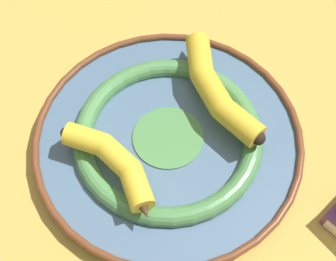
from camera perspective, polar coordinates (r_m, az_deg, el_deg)
name	(u,v)px	position (r m, az deg, el deg)	size (l,w,h in m)	color
ground_plane	(175,124)	(0.70, 0.83, 0.75)	(2.80, 2.80, 0.00)	gold
decorative_bowl	(168,138)	(0.67, 0.00, -0.94)	(0.38, 0.38, 0.04)	slate
banana_a	(215,87)	(0.67, 5.74, 5.25)	(0.11, 0.20, 0.04)	gold
banana_b	(115,162)	(0.61, -6.54, -3.89)	(0.06, 0.18, 0.03)	yellow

